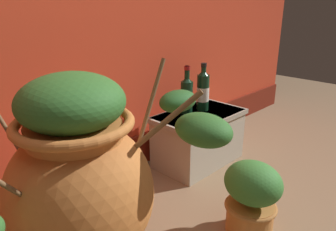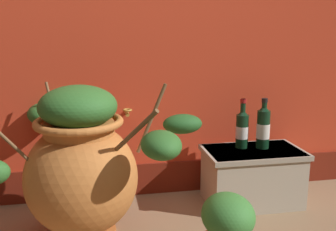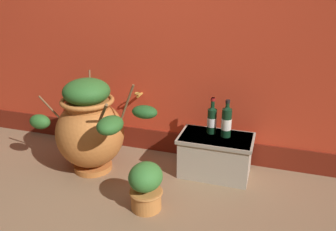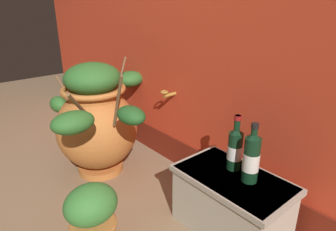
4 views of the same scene
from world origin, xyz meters
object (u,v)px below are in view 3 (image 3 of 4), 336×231
at_px(potted_shrub, 146,185).
at_px(wine_bottle_left, 212,119).
at_px(wine_bottle_middle, 227,121).
at_px(terracotta_urn, 90,126).

bearing_deg(potted_shrub, wine_bottle_left, 64.68).
xyz_separation_m(wine_bottle_left, wine_bottle_middle, (0.12, -0.03, 0.01)).
distance_m(wine_bottle_left, wine_bottle_middle, 0.13).
xyz_separation_m(wine_bottle_left, potted_shrub, (-0.32, -0.68, -0.28)).
height_order(wine_bottle_middle, potted_shrub, wine_bottle_middle).
bearing_deg(wine_bottle_left, wine_bottle_middle, -14.65).
xyz_separation_m(terracotta_urn, potted_shrub, (0.63, -0.38, -0.21)).
height_order(wine_bottle_left, wine_bottle_middle, wine_bottle_middle).
relative_size(wine_bottle_left, potted_shrub, 0.85).
bearing_deg(wine_bottle_left, terracotta_urn, -162.52).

